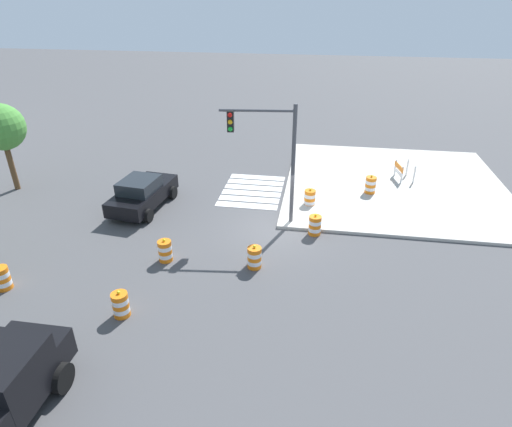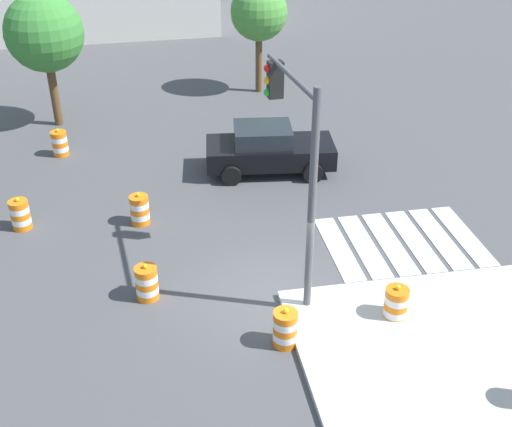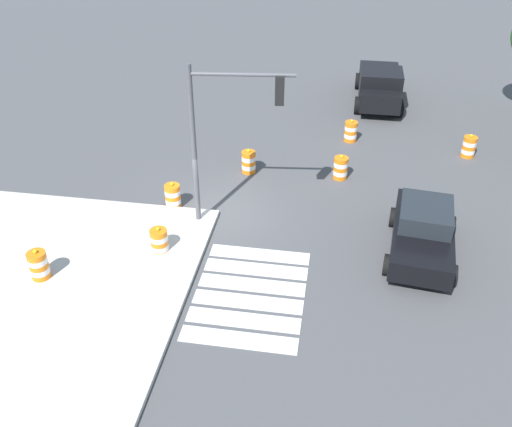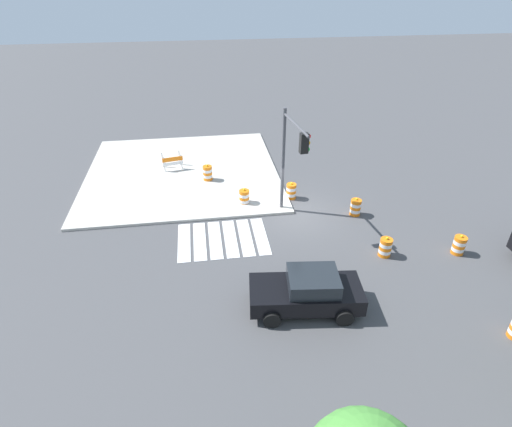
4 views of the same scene
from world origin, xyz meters
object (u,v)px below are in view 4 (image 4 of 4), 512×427
Objects in this scene: sports_car at (307,291)px; traffic_barrel_crosswalk_end at (459,245)px; traffic_barrel_median_near at (356,207)px; construction_barricade at (172,161)px; traffic_light_pole at (291,151)px; traffic_barrel_far_curb at (385,247)px; traffic_barrel_median_far at (244,198)px; traffic_barrel_near_corner at (291,191)px; traffic_barrel_on_sidewalk at (208,173)px.

traffic_barrel_crosswalk_end is (-7.84, -2.38, -0.36)m from sports_car.
traffic_barrel_median_near is 11.98m from construction_barricade.
traffic_light_pole reaches higher than sports_car.
traffic_light_pole reaches higher than traffic_barrel_far_curb.
traffic_barrel_median_far is (1.43, -8.28, -0.36)m from sports_car.
traffic_barrel_near_corner and traffic_barrel_median_far have the same top height.
traffic_barrel_median_near is (3.52, -3.98, 0.00)m from traffic_barrel_crosswalk_end.
traffic_barrel_median_far is at bearing -80.21° from sports_car.
traffic_barrel_near_corner is at bearing -98.68° from sports_car.
traffic_barrel_median_near is at bearing 144.87° from construction_barricade.
traffic_barrel_crosswalk_end is 0.19× the size of traffic_light_pole.
traffic_barrel_crosswalk_end and traffic_barrel_median_near have the same top height.
traffic_light_pole is (-3.96, 5.04, 3.31)m from traffic_barrel_on_sidewalk.
traffic_barrel_near_corner is at bearing -62.43° from traffic_barrel_far_curb.
traffic_barrel_median_near is 0.75× the size of construction_barricade.
traffic_barrel_on_sidewalk is (11.14, -9.02, 0.15)m from traffic_barrel_crosswalk_end.
traffic_light_pole is (7.18, -3.98, 3.46)m from traffic_barrel_crosswalk_end.
traffic_barrel_near_corner is 1.00× the size of traffic_barrel_median_near.
traffic_light_pole reaches higher than traffic_barrel_on_sidewalk.
traffic_light_pole is at bearing 0.13° from traffic_barrel_median_near.
traffic_barrel_crosswalk_end is at bearing 131.43° from traffic_barrel_median_near.
sports_car reaches higher than construction_barricade.
traffic_barrel_near_corner and traffic_barrel_median_near have the same top height.
traffic_barrel_on_sidewalk reaches higher than traffic_barrel_median_far.
traffic_barrel_near_corner is 0.19× the size of traffic_light_pole.
sports_car is at bearing 16.92° from traffic_barrel_crosswalk_end.
traffic_barrel_on_sidewalk reaches higher than traffic_barrel_median_near.
sports_car reaches higher than traffic_barrel_median_near.
sports_car is 8.41m from traffic_barrel_median_far.
traffic_barrel_near_corner is at bearing -172.63° from traffic_barrel_median_far.
construction_barricade is at bearing -40.58° from traffic_barrel_on_sidewalk.
traffic_barrel_median_far is (5.75, -1.91, 0.00)m from traffic_barrel_median_near.
traffic_light_pole reaches higher than traffic_barrel_median_far.
construction_barricade is at bearing -35.13° from traffic_barrel_median_near.
traffic_barrel_median_near and traffic_barrel_far_curb have the same top height.
traffic_barrel_crosswalk_end is 5.31m from traffic_barrel_median_near.
traffic_barrel_far_curb is at bearing 131.61° from traffic_barrel_on_sidewalk.
traffic_barrel_near_corner is at bearing -37.02° from traffic_barrel_median_near.
sports_car is 7.70m from traffic_barrel_median_near.
traffic_barrel_crosswalk_end is at bearing 174.41° from traffic_barrel_far_curb.
traffic_barrel_median_far is 1.00× the size of traffic_barrel_far_curb.
traffic_light_pole reaches higher than traffic_barrel_near_corner.
traffic_barrel_on_sidewalk is at bearing -59.00° from traffic_barrel_median_far.
traffic_barrel_crosswalk_end is 0.75× the size of construction_barricade.
sports_car is 4.39× the size of traffic_barrel_crosswalk_end.
construction_barricade is (9.79, -6.89, 0.27)m from traffic_barrel_median_near.
sports_car is 0.81× the size of traffic_light_pole.
construction_barricade reaches higher than traffic_barrel_near_corner.
traffic_barrel_median_near is at bearing -124.15° from sports_car.
traffic_barrel_median_far is 0.19× the size of traffic_light_pole.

